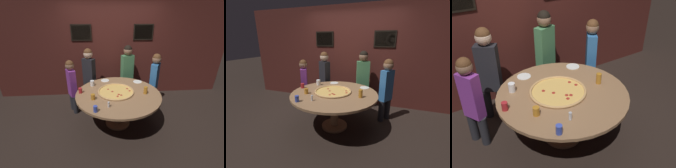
{
  "view_description": "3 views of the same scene",
  "coord_description": "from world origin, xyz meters",
  "views": [
    {
      "loc": [
        -0.32,
        -2.62,
        2.14
      ],
      "look_at": [
        -0.13,
        -0.03,
        0.95
      ],
      "focal_mm": 24.0,
      "sensor_mm": 36.0,
      "label": 1
    },
    {
      "loc": [
        0.98,
        -2.57,
        1.74
      ],
      "look_at": [
        0.04,
        0.11,
        0.89
      ],
      "focal_mm": 24.0,
      "sensor_mm": 36.0,
      "label": 2
    },
    {
      "loc": [
        -1.42,
        -2.22,
        2.51
      ],
      "look_at": [
        0.03,
        0.02,
        0.85
      ],
      "focal_mm": 40.0,
      "sensor_mm": 36.0,
      "label": 3
    }
  ],
  "objects": [
    {
      "name": "drink_cup_far_right",
      "position": [
        -0.53,
        0.38,
        0.8
      ],
      "size": [
        0.09,
        0.09,
        0.12
      ],
      "primitive_type": "cylinder",
      "color": "white",
      "rests_on": "dining_table"
    },
    {
      "name": "drink_cup_by_shaker",
      "position": [
        -0.49,
        -0.22,
        0.79
      ],
      "size": [
        0.08,
        0.08,
        0.11
      ],
      "primitive_type": "cylinder",
      "color": "#BC7A23",
      "rests_on": "dining_table"
    },
    {
      "name": "diner_centre_back",
      "position": [
        0.36,
        1.08,
        0.84
      ],
      "size": [
        0.39,
        0.25,
        1.48
      ],
      "rotation": [
        0.0,
        0.0,
        -2.82
      ],
      "color": "#232328",
      "rests_on": "ground_plane"
    },
    {
      "name": "back_wall",
      "position": [
        0.0,
        1.44,
        1.3
      ],
      "size": [
        6.4,
        0.08,
        2.6
      ],
      "color": "#4C1E19",
      "rests_on": "ground_plane"
    },
    {
      "name": "dining_table",
      "position": [
        0.0,
        0.0,
        0.62
      ],
      "size": [
        1.68,
        1.68,
        0.74
      ],
      "color": "#936B47",
      "rests_on": "ground_plane"
    },
    {
      "name": "white_plate_right_side",
      "position": [
        0.51,
        0.51,
        0.74
      ],
      "size": [
        0.2,
        0.2,
        0.01
      ],
      "primitive_type": "cylinder",
      "color": "white",
      "rests_on": "dining_table"
    },
    {
      "name": "diner_side_left",
      "position": [
        -0.63,
        0.95,
        0.82
      ],
      "size": [
        0.37,
        0.31,
        1.44
      ],
      "rotation": [
        0.0,
        0.0,
        2.56
      ],
      "color": "#232328",
      "rests_on": "ground_plane"
    },
    {
      "name": "drink_cup_centre_back",
      "position": [
        -0.43,
        -0.61,
        0.79
      ],
      "size": [
        0.07,
        0.07,
        0.11
      ],
      "primitive_type": "cylinder",
      "color": "#384CB7",
      "rests_on": "dining_table"
    },
    {
      "name": "white_plate_beside_cup",
      "position": [
        -0.24,
        0.64,
        0.74
      ],
      "size": [
        0.19,
        0.19,
        0.01
      ],
      "primitive_type": "cylinder",
      "color": "white",
      "rests_on": "dining_table"
    },
    {
      "name": "diner_far_left",
      "position": [
        0.95,
        0.63,
        0.77
      ],
      "size": [
        0.29,
        0.35,
        1.36
      ],
      "rotation": [
        0.0,
        0.0,
        -2.16
      ],
      "color": "#232328",
      "rests_on": "ground_plane"
    },
    {
      "name": "drink_cup_near_left",
      "position": [
        -0.75,
        0.06,
        0.79
      ],
      "size": [
        0.07,
        0.07,
        0.1
      ],
      "primitive_type": "cylinder",
      "color": "#B22328",
      "rests_on": "dining_table"
    },
    {
      "name": "condiment_shaker",
      "position": [
        -0.22,
        -0.49,
        0.79
      ],
      "size": [
        0.04,
        0.04,
        0.1
      ],
      "color": "silver",
      "rests_on": "dining_table"
    },
    {
      "name": "giant_pizza",
      "position": [
        -0.04,
        0.04,
        0.75
      ],
      "size": [
        0.73,
        0.73,
        0.03
      ],
      "color": "#EAB75B",
      "rests_on": "dining_table"
    },
    {
      "name": "drink_cup_front_edge",
      "position": [
        0.53,
        -0.07,
        0.81
      ],
      "size": [
        0.07,
        0.07,
        0.15
      ],
      "primitive_type": "cylinder",
      "color": "#BC7A23",
      "rests_on": "dining_table"
    },
    {
      "name": "diner_side_right",
      "position": [
        -1.0,
        0.54,
        0.72
      ],
      "size": [
        0.25,
        0.33,
        1.28
      ],
      "rotation": [
        0.0,
        0.0,
        2.07
      ],
      "color": "#232328",
      "rests_on": "ground_plane"
    },
    {
      "name": "ground_plane",
      "position": [
        0.0,
        0.0,
        0.0
      ],
      "size": [
        24.0,
        24.0,
        0.0
      ],
      "primitive_type": "plane",
      "color": "black"
    }
  ]
}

